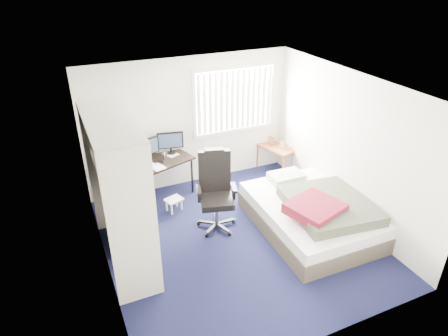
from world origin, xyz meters
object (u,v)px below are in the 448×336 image
desk (149,161)px  office_chair (216,198)px  nightstand (275,149)px  bed (313,213)px

desk → office_chair: 1.47m
desk → nightstand: bearing=1.5°
bed → desk: bearing=137.8°
office_chair → nightstand: bearing=34.2°
desk → bed: desk is taller
office_chair → nightstand: size_ratio=1.51×
desk → office_chair: (0.78, -1.22, -0.27)m
office_chair → bed: office_chair is taller
nightstand → desk: bearing=-178.5°
desk → nightstand: 2.70m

